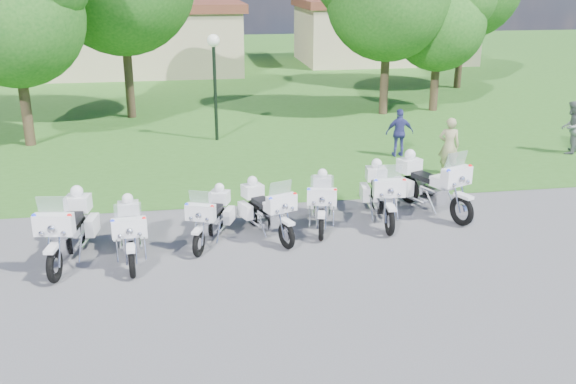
{
  "coord_description": "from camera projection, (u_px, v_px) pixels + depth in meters",
  "views": [
    {
      "loc": [
        -2.46,
        -12.75,
        5.82
      ],
      "look_at": [
        -0.19,
        1.2,
        0.95
      ],
      "focal_mm": 40.0,
      "sensor_mm": 36.0,
      "label": 1
    }
  ],
  "objects": [
    {
      "name": "motorcycle_4",
      "position": [
        322.0,
        201.0,
        15.35
      ],
      "size": [
        1.03,
        2.18,
        1.48
      ],
      "rotation": [
        0.0,
        0.0,
        2.92
      ],
      "color": "black",
      "rests_on": "ground"
    },
    {
      "name": "building_west",
      "position": [
        122.0,
        37.0,
        38.72
      ],
      "size": [
        14.56,
        8.32,
        4.1
      ],
      "color": "#C6B48F",
      "rests_on": "ground"
    },
    {
      "name": "building_east",
      "position": [
        383.0,
        30.0,
        43.16
      ],
      "size": [
        11.44,
        7.28,
        4.1
      ],
      "color": "#C6B48F",
      "rests_on": "ground"
    },
    {
      "name": "motorcycle_6",
      "position": [
        431.0,
        184.0,
        16.19
      ],
      "size": [
        1.49,
        2.49,
        1.77
      ],
      "rotation": [
        0.0,
        0.0,
        3.53
      ],
      "color": "black",
      "rests_on": "ground"
    },
    {
      "name": "bystander_a",
      "position": [
        449.0,
        146.0,
        19.24
      ],
      "size": [
        0.72,
        0.58,
        1.72
      ],
      "primitive_type": "imported",
      "rotation": [
        0.0,
        0.0,
        2.84
      ],
      "color": "tan",
      "rests_on": "ground"
    },
    {
      "name": "motorcycle_2",
      "position": [
        211.0,
        216.0,
        14.47
      ],
      "size": [
        1.17,
        2.01,
        1.42
      ],
      "rotation": [
        0.0,
        0.0,
        2.77
      ],
      "color": "black",
      "rests_on": "ground"
    },
    {
      "name": "motorcycle_1",
      "position": [
        130.0,
        231.0,
        13.55
      ],
      "size": [
        0.84,
        2.24,
        1.5
      ],
      "rotation": [
        0.0,
        0.0,
        3.23
      ],
      "color": "black",
      "rests_on": "ground"
    },
    {
      "name": "bystander_c",
      "position": [
        400.0,
        133.0,
        21.09
      ],
      "size": [
        0.94,
        0.43,
        1.58
      ],
      "primitive_type": "imported",
      "rotation": [
        0.0,
        0.0,
        3.1
      ],
      "color": "navy",
      "rests_on": "ground"
    },
    {
      "name": "ground",
      "position": [
        305.0,
        250.0,
        14.17
      ],
      "size": [
        100.0,
        100.0,
        0.0
      ],
      "primitive_type": "plane",
      "color": "#5B5B60",
      "rests_on": "ground"
    },
    {
      "name": "tree_0",
      "position": [
        11.0,
        3.0,
        21.15
      ],
      "size": [
        5.48,
        4.68,
        7.31
      ],
      "color": "#38281C",
      "rests_on": "ground"
    },
    {
      "name": "lamp_post",
      "position": [
        214.0,
        60.0,
        22.44
      ],
      "size": [
        0.44,
        0.44,
        3.78
      ],
      "color": "black",
      "rests_on": "ground"
    },
    {
      "name": "tree_3",
      "position": [
        439.0,
        15.0,
        27.08
      ],
      "size": [
        4.62,
        3.94,
        6.15
      ],
      "color": "#38281C",
      "rests_on": "ground"
    },
    {
      "name": "motorcycle_5",
      "position": [
        382.0,
        193.0,
        15.7
      ],
      "size": [
        0.94,
        2.43,
        1.64
      ],
      "rotation": [
        0.0,
        0.0,
        3.04
      ],
      "color": "black",
      "rests_on": "ground"
    },
    {
      "name": "bystander_b",
      "position": [
        571.0,
        128.0,
        21.39
      ],
      "size": [
        1.09,
        1.09,
        1.78
      ],
      "primitive_type": "imported",
      "rotation": [
        0.0,
        0.0,
        -2.36
      ],
      "color": "slate",
      "rests_on": "ground"
    },
    {
      "name": "motorcycle_3",
      "position": [
        266.0,
        209.0,
        14.8
      ],
      "size": [
        1.23,
        2.13,
        1.5
      ],
      "rotation": [
        0.0,
        0.0,
        3.5
      ],
      "color": "black",
      "rests_on": "ground"
    },
    {
      "name": "grass_lawn",
      "position": [
        224.0,
        71.0,
        39.37
      ],
      "size": [
        100.0,
        48.0,
        0.01
      ],
      "primitive_type": "cube",
      "color": "#336A21",
      "rests_on": "ground"
    },
    {
      "name": "motorcycle_0",
      "position": [
        69.0,
        228.0,
        13.48
      ],
      "size": [
        1.04,
        2.52,
        1.7
      ],
      "rotation": [
        0.0,
        0.0,
        3.0
      ],
      "color": "black",
      "rests_on": "ground"
    }
  ]
}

